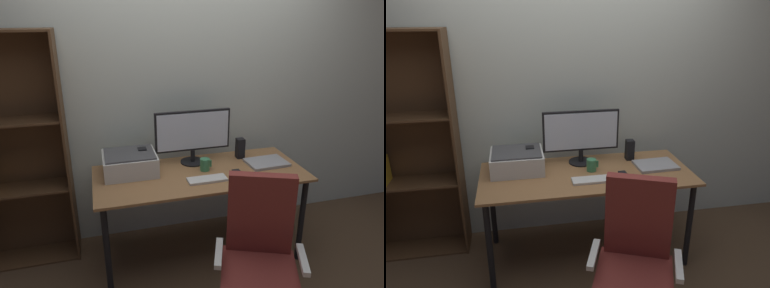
{
  "view_description": "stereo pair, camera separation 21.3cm",
  "coord_description": "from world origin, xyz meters",
  "views": [
    {
      "loc": [
        -0.73,
        -2.38,
        1.91
      ],
      "look_at": [
        -0.07,
        0.01,
        0.98
      ],
      "focal_mm": 33.3,
      "sensor_mm": 36.0,
      "label": 1
    },
    {
      "loc": [
        -0.52,
        -2.43,
        1.91
      ],
      "look_at": [
        -0.07,
        0.01,
        0.98
      ],
      "focal_mm": 33.3,
      "sensor_mm": 36.0,
      "label": 2
    }
  ],
  "objects": [
    {
      "name": "printer",
      "position": [
        -0.52,
        0.14,
        0.82
      ],
      "size": [
        0.4,
        0.34,
        0.16
      ],
      "color": "silver",
      "rests_on": "desk"
    },
    {
      "name": "back_wall",
      "position": [
        0.0,
        0.51,
        1.3
      ],
      "size": [
        6.4,
        0.1,
        2.6
      ],
      "primitive_type": "cube",
      "color": "beige",
      "rests_on": "ground"
    },
    {
      "name": "office_chair",
      "position": [
        0.13,
        -0.8,
        0.46
      ],
      "size": [
        0.58,
        0.59,
        1.01
      ],
      "rotation": [
        0.0,
        0.0,
        -0.39
      ],
      "color": "silver",
      "rests_on": "ground"
    },
    {
      "name": "speaker_right",
      "position": [
        0.4,
        0.19,
        0.82
      ],
      "size": [
        0.06,
        0.07,
        0.17
      ],
      "primitive_type": "cube",
      "color": "black",
      "rests_on": "desk"
    },
    {
      "name": "mouse",
      "position": [
        0.25,
        -0.12,
        0.76
      ],
      "size": [
        0.06,
        0.1,
        0.03
      ],
      "primitive_type": "cube",
      "rotation": [
        0.0,
        0.0,
        0.03
      ],
      "color": "black",
      "rests_on": "desk"
    },
    {
      "name": "bookshelf",
      "position": [
        -1.36,
        0.34,
        0.88
      ],
      "size": [
        0.73,
        0.28,
        1.8
      ],
      "color": "#4C331E",
      "rests_on": "ground"
    },
    {
      "name": "desk",
      "position": [
        0.0,
        0.0,
        0.66
      ],
      "size": [
        1.62,
        0.69,
        0.74
      ],
      "color": "olive",
      "rests_on": "ground"
    },
    {
      "name": "ground_plane",
      "position": [
        0.0,
        0.0,
        0.0
      ],
      "size": [
        12.0,
        12.0,
        0.0
      ],
      "primitive_type": "plane",
      "color": "#4C3826"
    },
    {
      "name": "laptop",
      "position": [
        0.57,
        0.02,
        0.75
      ],
      "size": [
        0.33,
        0.24,
        0.02
      ],
      "primitive_type": "cube",
      "rotation": [
        0.0,
        0.0,
        0.04
      ],
      "color": "#99999E",
      "rests_on": "desk"
    },
    {
      "name": "keyboard",
      "position": [
        0.01,
        -0.15,
        0.75
      ],
      "size": [
        0.29,
        0.11,
        0.02
      ],
      "primitive_type": "cube",
      "rotation": [
        0.0,
        0.0,
        0.01
      ],
      "color": "silver",
      "rests_on": "desk"
    },
    {
      "name": "speaker_left",
      "position": [
        -0.42,
        0.19,
        0.82
      ],
      "size": [
        0.06,
        0.07,
        0.17
      ],
      "primitive_type": "cube",
      "color": "black",
      "rests_on": "desk"
    },
    {
      "name": "coffee_mug",
      "position": [
        0.04,
        0.03,
        0.79
      ],
      "size": [
        0.09,
        0.08,
        0.1
      ],
      "color": "#387F51",
      "rests_on": "desk"
    },
    {
      "name": "monitor",
      "position": [
        -0.01,
        0.2,
        0.99
      ],
      "size": [
        0.61,
        0.2,
        0.44
      ],
      "color": "black",
      "rests_on": "desk"
    }
  ]
}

